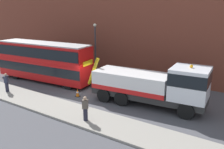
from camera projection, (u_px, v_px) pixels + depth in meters
ground_plane at (91, 93)px, 22.00m from camera, size 120.00×120.00×0.00m
near_kerb at (57, 108)px, 18.62m from camera, size 60.00×2.80×0.15m
building_facade at (132, 2)px, 25.77m from camera, size 60.00×1.50×16.00m
recovery_tow_truck at (153, 85)px, 18.69m from camera, size 10.23×3.41×3.67m
double_decker_bus at (44, 60)px, 25.11m from camera, size 11.18×3.50×4.06m
pedestrian_onlooker at (6, 83)px, 21.75m from camera, size 0.44×0.48×1.71m
pedestrian_bystander at (85, 109)px, 16.17m from camera, size 0.48×0.44×1.71m
traffic_cone_near_bus at (78, 93)px, 21.07m from camera, size 0.36×0.36×0.72m
street_lamp at (95, 45)px, 27.06m from camera, size 0.36×0.36×5.83m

